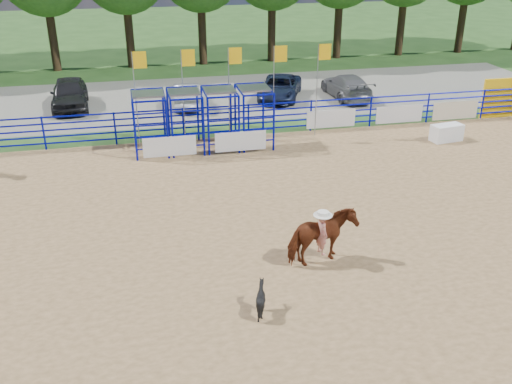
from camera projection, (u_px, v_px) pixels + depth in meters
ground at (313, 239)px, 17.69m from camera, size 120.00×120.00×0.00m
arena_dirt at (313, 238)px, 17.68m from camera, size 30.00×20.00×0.02m
gravel_strip at (224, 96)px, 32.77m from camera, size 40.00×10.00×0.01m
announcer_table at (447, 133)px, 25.69m from camera, size 1.49×0.85×0.75m
horse_and_rider at (322, 236)px, 16.02m from camera, size 2.11×1.34×2.25m
calf at (261, 299)px, 14.09m from camera, size 0.95×0.93×0.79m
car_a at (70, 93)px, 30.35m from camera, size 2.07×4.67×1.56m
car_b at (186, 95)px, 30.70m from camera, size 1.58×3.88×1.25m
car_c at (280, 87)px, 32.14m from camera, size 3.63×4.94×1.25m
car_d at (346, 86)px, 32.31m from camera, size 1.89×4.52×1.31m
perimeter_fence at (314, 217)px, 17.37m from camera, size 30.10×20.10×1.50m
chute_assembly at (211, 119)px, 24.63m from camera, size 19.32×2.41×4.20m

